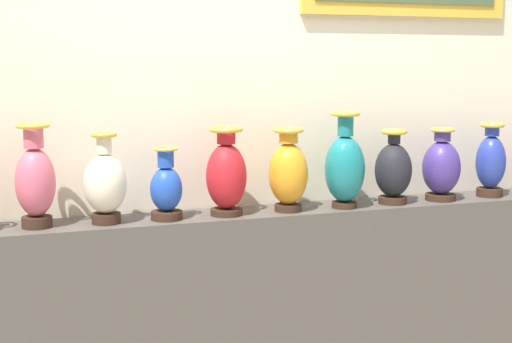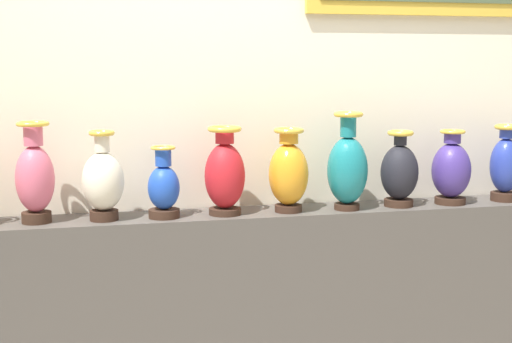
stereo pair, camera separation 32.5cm
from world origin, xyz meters
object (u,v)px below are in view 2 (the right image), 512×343
object	(u,v)px
vase_sapphire	(164,188)
vase_cobalt	(505,165)
vase_onyx	(399,172)
vase_rose	(35,177)
vase_amber	(289,173)
vase_crimson	(225,174)
vase_indigo	(451,170)
vase_ivory	(103,181)
vase_teal	(347,168)

from	to	relation	value
vase_sapphire	vase_cobalt	world-z (taller)	vase_cobalt
vase_onyx	vase_cobalt	xyz separation A→B (m)	(0.54, 0.01, 0.01)
vase_rose	vase_sapphire	size ratio (longest dim) A/B	1.37
vase_rose	vase_cobalt	world-z (taller)	vase_rose
vase_sapphire	vase_cobalt	bearing A→B (deg)	0.57
vase_rose	vase_sapphire	bearing A→B (deg)	-2.35
vase_sapphire	vase_onyx	bearing A→B (deg)	0.32
vase_cobalt	vase_sapphire	bearing A→B (deg)	-179.43
vase_amber	vase_crimson	bearing A→B (deg)	178.82
vase_rose	vase_indigo	distance (m)	1.85
vase_ivory	vase_teal	xyz separation A→B (m)	(1.06, -0.02, 0.02)
vase_amber	vase_onyx	world-z (taller)	vase_amber
vase_rose	vase_amber	distance (m)	1.07
vase_crimson	vase_amber	world-z (taller)	vase_crimson
vase_sapphire	vase_crimson	xyz separation A→B (m)	(0.26, 0.01, 0.05)
vase_sapphire	vase_indigo	bearing A→B (deg)	0.25
vase_amber	vase_cobalt	world-z (taller)	vase_amber
vase_ivory	vase_onyx	xyz separation A→B (m)	(1.32, -0.00, -0.01)
vase_sapphire	vase_onyx	distance (m)	1.07
vase_crimson	vase_onyx	xyz separation A→B (m)	(0.81, 0.00, -0.02)
vase_ivory	vase_amber	distance (m)	0.80
vase_teal	vase_indigo	world-z (taller)	vase_teal
vase_ivory	vase_onyx	bearing A→B (deg)	-0.04
vase_amber	vase_indigo	bearing A→B (deg)	0.47
vase_sapphire	vase_indigo	size ratio (longest dim) A/B	0.88
vase_sapphire	vase_amber	distance (m)	0.55
vase_crimson	vase_amber	bearing A→B (deg)	-1.18
vase_crimson	vase_indigo	world-z (taller)	vase_crimson
vase_crimson	vase_onyx	distance (m)	0.81
vase_sapphire	vase_amber	world-z (taller)	vase_amber
vase_amber	vase_cobalt	distance (m)	1.07
vase_crimson	vase_rose	bearing A→B (deg)	178.81
vase_ivory	vase_rose	bearing A→B (deg)	176.93
vase_crimson	vase_teal	xyz separation A→B (m)	(0.55, -0.02, 0.01)
vase_rose	vase_onyx	bearing A→B (deg)	-0.56
vase_cobalt	vase_onyx	bearing A→B (deg)	-178.93
vase_sapphire	vase_teal	size ratio (longest dim) A/B	0.70
vase_ivory	vase_amber	bearing A→B (deg)	-0.54
vase_teal	vase_crimson	bearing A→B (deg)	178.16
vase_teal	vase_indigo	size ratio (longest dim) A/B	1.27
vase_teal	vase_sapphire	bearing A→B (deg)	179.11
vase_ivory	vase_sapphire	xyz separation A→B (m)	(0.25, -0.01, -0.04)
vase_onyx	vase_indigo	bearing A→B (deg)	-0.02
vase_amber	vase_sapphire	bearing A→B (deg)	179.93
vase_rose	vase_sapphire	xyz separation A→B (m)	(0.52, -0.02, -0.06)
vase_teal	vase_cobalt	distance (m)	0.80
vase_cobalt	vase_rose	bearing A→B (deg)	179.86
vase_onyx	vase_sapphire	bearing A→B (deg)	-179.68
vase_rose	vase_indigo	world-z (taller)	vase_rose
vase_teal	vase_onyx	xyz separation A→B (m)	(0.26, 0.02, -0.03)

